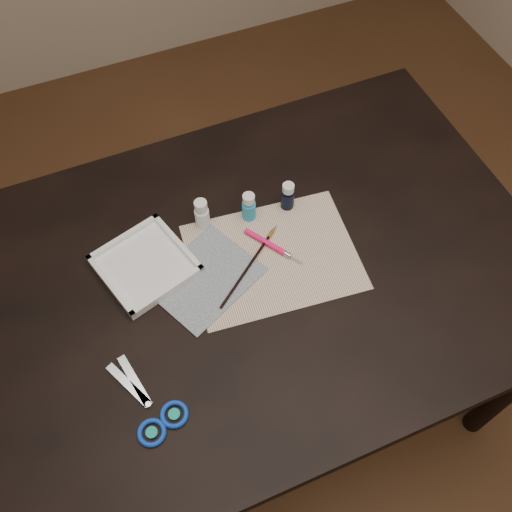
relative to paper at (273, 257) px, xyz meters
name	(u,v)px	position (x,y,z in m)	size (l,w,h in m)	color
ground	(256,385)	(-0.05, -0.01, -0.76)	(3.50, 3.50, 0.02)	#422614
table	(256,337)	(-0.05, -0.01, -0.38)	(1.30, 0.90, 0.75)	black
paper	(273,257)	(0.00, 0.00, 0.00)	(0.37, 0.28, 0.00)	silver
canvas	(205,278)	(-0.16, 0.01, 0.00)	(0.22, 0.18, 0.00)	#17283F
paint_bottle_white	(202,214)	(-0.11, 0.15, 0.04)	(0.03, 0.03, 0.08)	white
paint_bottle_cyan	(249,207)	(-0.01, 0.12, 0.04)	(0.03, 0.03, 0.08)	#24A1CF
paint_bottle_navy	(288,196)	(0.09, 0.12, 0.04)	(0.03, 0.03, 0.08)	black
paintbrush	(250,264)	(-0.06, 0.00, 0.01)	(0.25, 0.01, 0.01)	black
craft_knife	(274,247)	(0.01, 0.02, 0.01)	(0.16, 0.01, 0.01)	#FF1464
scissors	(139,400)	(-0.37, -0.20, 0.01)	(0.22, 0.11, 0.01)	silver
palette_tray	(145,264)	(-0.27, 0.09, 0.01)	(0.19, 0.19, 0.02)	white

